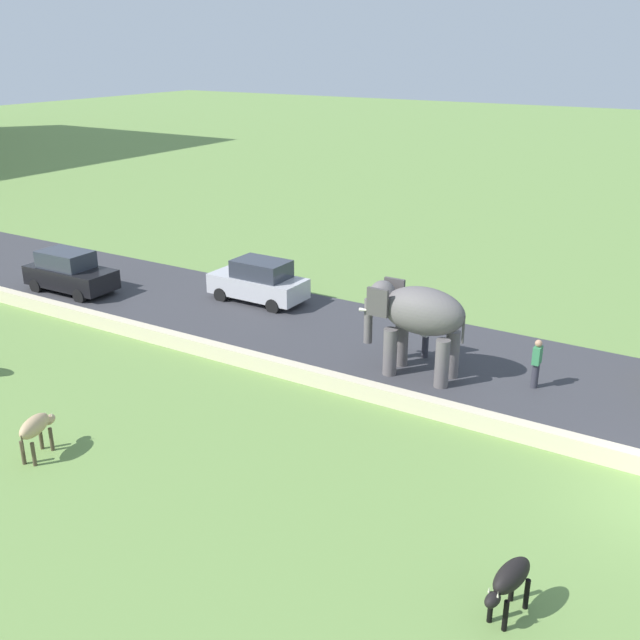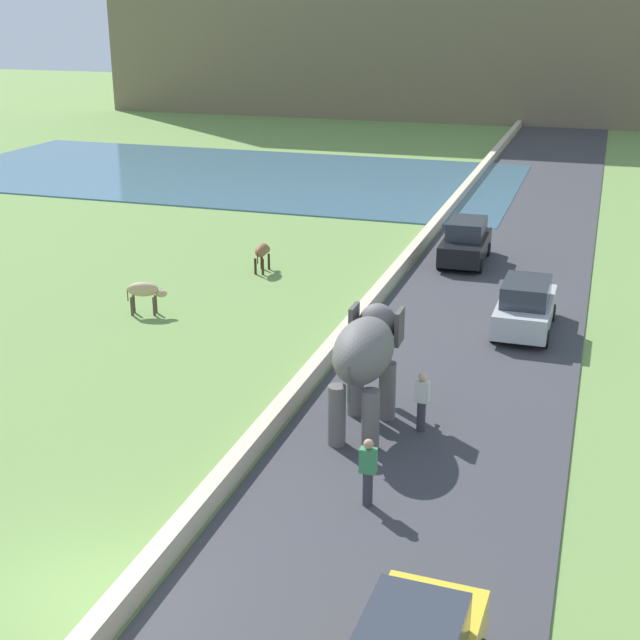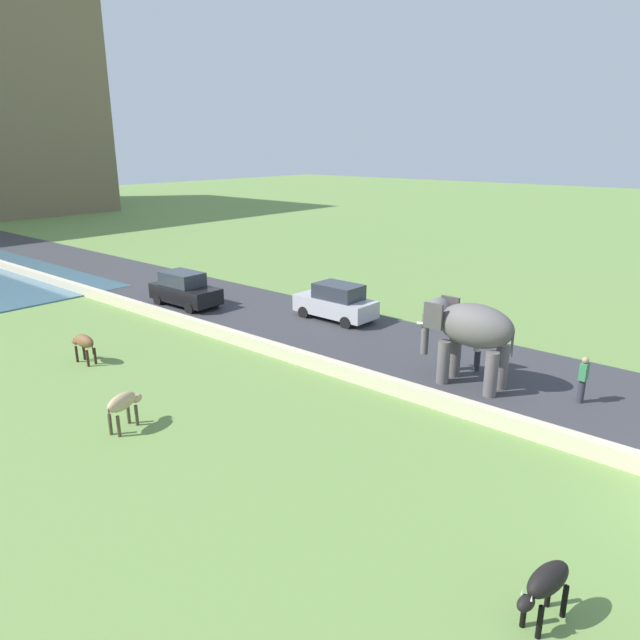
{
  "view_description": "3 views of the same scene",
  "coord_description": "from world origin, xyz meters",
  "px_view_note": "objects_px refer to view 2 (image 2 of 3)",
  "views": [
    {
      "loc": [
        -16.48,
        -0.64,
        10.05
      ],
      "look_at": [
        2.04,
        10.73,
        1.81
      ],
      "focal_mm": 41.56,
      "sensor_mm": 36.0,
      "label": 1
    },
    {
      "loc": [
        8.57,
        -11.66,
        10.31
      ],
      "look_at": [
        1.29,
        11.01,
        1.7
      ],
      "focal_mm": 49.92,
      "sensor_mm": 36.0,
      "label": 2
    },
    {
      "loc": [
        -14.14,
        -0.22,
        8.11
      ],
      "look_at": [
        1.92,
        13.45,
        1.67
      ],
      "focal_mm": 32.45,
      "sensor_mm": 36.0,
      "label": 3
    }
  ],
  "objects_px": {
    "car_silver": "(525,306)",
    "cow_tan": "(144,291)",
    "person_trailing": "(368,471)",
    "car_black": "(465,242)",
    "person_beside_elephant": "(422,401)",
    "cow_brown": "(262,251)",
    "elephant": "(366,355)"
  },
  "relations": [
    {
      "from": "cow_brown",
      "to": "cow_tan",
      "type": "bearing_deg",
      "value": -108.36
    },
    {
      "from": "cow_brown",
      "to": "person_trailing",
      "type": "bearing_deg",
      "value": -61.51
    },
    {
      "from": "person_trailing",
      "to": "car_silver",
      "type": "distance_m",
      "value": 12.11
    },
    {
      "from": "car_silver",
      "to": "elephant",
      "type": "bearing_deg",
      "value": -110.69
    },
    {
      "from": "person_trailing",
      "to": "car_black",
      "type": "bearing_deg",
      "value": 93.02
    },
    {
      "from": "elephant",
      "to": "cow_brown",
      "type": "distance_m",
      "value": 14.37
    },
    {
      "from": "elephant",
      "to": "person_trailing",
      "type": "bearing_deg",
      "value": -73.95
    },
    {
      "from": "cow_tan",
      "to": "car_silver",
      "type": "bearing_deg",
      "value": 9.86
    },
    {
      "from": "car_silver",
      "to": "cow_brown",
      "type": "xyz_separation_m",
      "value": [
        -10.67,
        3.83,
        -0.06
      ]
    },
    {
      "from": "person_beside_elephant",
      "to": "car_silver",
      "type": "height_order",
      "value": "car_silver"
    },
    {
      "from": "person_trailing",
      "to": "car_black",
      "type": "height_order",
      "value": "car_black"
    },
    {
      "from": "person_beside_elephant",
      "to": "cow_brown",
      "type": "height_order",
      "value": "person_beside_elephant"
    },
    {
      "from": "car_silver",
      "to": "car_black",
      "type": "distance_m",
      "value": 8.17
    },
    {
      "from": "car_silver",
      "to": "cow_tan",
      "type": "distance_m",
      "value": 12.87
    },
    {
      "from": "car_black",
      "to": "cow_brown",
      "type": "distance_m",
      "value": 8.39
    },
    {
      "from": "person_beside_elephant",
      "to": "cow_brown",
      "type": "bearing_deg",
      "value": 126.77
    },
    {
      "from": "person_beside_elephant",
      "to": "car_black",
      "type": "xyz_separation_m",
      "value": [
        -1.4,
        15.65,
        0.03
      ]
    },
    {
      "from": "person_beside_elephant",
      "to": "cow_brown",
      "type": "distance_m",
      "value": 14.91
    },
    {
      "from": "elephant",
      "to": "cow_brown",
      "type": "bearing_deg",
      "value": 121.7
    },
    {
      "from": "elephant",
      "to": "cow_brown",
      "type": "height_order",
      "value": "elephant"
    },
    {
      "from": "elephant",
      "to": "car_black",
      "type": "distance_m",
      "value": 15.92
    },
    {
      "from": "elephant",
      "to": "car_black",
      "type": "height_order",
      "value": "elephant"
    },
    {
      "from": "elephant",
      "to": "cow_tan",
      "type": "distance_m",
      "value": 11.4
    },
    {
      "from": "person_beside_elephant",
      "to": "person_trailing",
      "type": "height_order",
      "value": "same"
    },
    {
      "from": "elephant",
      "to": "person_trailing",
      "type": "distance_m",
      "value": 3.9
    },
    {
      "from": "cow_brown",
      "to": "car_black",
      "type": "bearing_deg",
      "value": 26.2
    },
    {
      "from": "cow_brown",
      "to": "cow_tan",
      "type": "relative_size",
      "value": 0.98
    },
    {
      "from": "person_trailing",
      "to": "cow_brown",
      "type": "height_order",
      "value": "person_trailing"
    },
    {
      "from": "person_trailing",
      "to": "car_black",
      "type": "distance_m",
      "value": 19.48
    },
    {
      "from": "car_silver",
      "to": "car_black",
      "type": "bearing_deg",
      "value": 112.69
    },
    {
      "from": "car_silver",
      "to": "cow_brown",
      "type": "relative_size",
      "value": 2.87
    },
    {
      "from": "cow_tan",
      "to": "cow_brown",
      "type": "bearing_deg",
      "value": 71.64
    }
  ]
}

